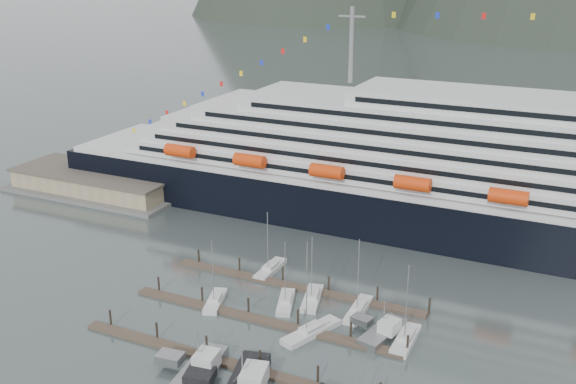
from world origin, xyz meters
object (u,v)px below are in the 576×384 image
at_px(sailboat_d, 311,332).
at_px(trawler_e, 382,331).
at_px(warehouse, 97,183).
at_px(cruise_ship, 534,188).
at_px(sailboat_c, 286,303).
at_px(sailboat_e, 270,270).
at_px(sailboat_g, 358,310).
at_px(trawler_b, 198,368).
at_px(sailboat_f, 312,299).
at_px(sailboat_h, 406,340).
at_px(sailboat_a, 215,301).

bearing_deg(sailboat_d, trawler_e, -45.77).
bearing_deg(warehouse, sailboat_d, -27.33).
bearing_deg(trawler_e, cruise_ship, -5.64).
bearing_deg(trawler_e, sailboat_c, 94.57).
xyz_separation_m(sailboat_e, sailboat_g, (20.27, -7.43, 0.00)).
relative_size(sailboat_d, trawler_b, 1.34).
xyz_separation_m(cruise_ship, sailboat_f, (-30.28, -42.14, -11.62)).
bearing_deg(sailboat_h, sailboat_e, 65.36).
bearing_deg(sailboat_g, sailboat_d, 153.68).
height_order(cruise_ship, trawler_e, cruise_ship).
bearing_deg(sailboat_c, sailboat_f, -68.09).
distance_m(cruise_ship, sailboat_a, 68.29).
xyz_separation_m(sailboat_f, sailboat_h, (18.26, -5.99, 0.01)).
bearing_deg(sailboat_g, sailboat_c, 100.85).
bearing_deg(sailboat_c, trawler_b, 154.89).
distance_m(sailboat_a, trawler_b, 20.61).
xyz_separation_m(cruise_ship, sailboat_e, (-42.04, -34.95, -11.63)).
height_order(cruise_ship, sailboat_f, cruise_ship).
bearing_deg(sailboat_h, sailboat_a, 92.52).
bearing_deg(sailboat_a, trawler_b, -173.20).
relative_size(sailboat_c, sailboat_g, 0.88).
xyz_separation_m(sailboat_e, trawler_e, (26.18, -12.88, 0.46)).
distance_m(sailboat_d, trawler_e, 11.13).
bearing_deg(sailboat_e, sailboat_f, -121.98).
height_order(sailboat_a, sailboat_h, sailboat_h).
relative_size(sailboat_d, sailboat_f, 1.29).
height_order(sailboat_a, sailboat_e, sailboat_e).
relative_size(sailboat_h, trawler_e, 1.30).
bearing_deg(sailboat_f, sailboat_e, 44.29).
relative_size(trawler_b, trawler_e, 1.15).
bearing_deg(trawler_b, sailboat_e, 2.63).
bearing_deg(sailboat_e, trawler_b, -170.93).
height_order(sailboat_c, sailboat_g, sailboat_g).
bearing_deg(sailboat_g, sailboat_h, -123.10).
bearing_deg(trawler_b, warehouse, 42.67).
bearing_deg(sailboat_d, trawler_b, 169.57).
relative_size(warehouse, sailboat_a, 3.68).
bearing_deg(sailboat_g, trawler_e, -135.18).
xyz_separation_m(sailboat_d, sailboat_g, (4.32, 9.80, -0.03)).
height_order(warehouse, sailboat_f, sailboat_f).
xyz_separation_m(sailboat_a, sailboat_c, (11.05, 4.85, -0.01)).
height_order(warehouse, sailboat_h, sailboat_h).
relative_size(sailboat_c, sailboat_f, 0.96).
xyz_separation_m(sailboat_c, sailboat_f, (3.57, 3.11, 0.02)).
bearing_deg(cruise_ship, sailboat_e, -140.26).
bearing_deg(sailboat_c, trawler_e, -117.28).
bearing_deg(trawler_b, trawler_e, -51.19).
height_order(sailboat_a, sailboat_f, sailboat_f).
relative_size(sailboat_a, sailboat_h, 0.89).
relative_size(sailboat_f, trawler_e, 1.19).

